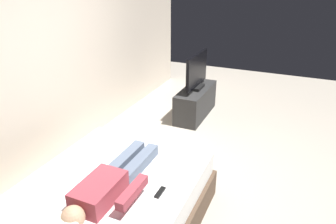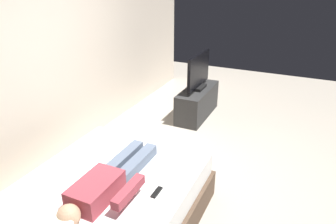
{
  "view_description": "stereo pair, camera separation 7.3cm",
  "coord_description": "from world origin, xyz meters",
  "px_view_note": "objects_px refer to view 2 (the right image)",
  "views": [
    {
      "loc": [
        -2.78,
        -1.03,
        2.27
      ],
      "look_at": [
        0.43,
        0.4,
        0.69
      ],
      "focal_mm": 33.02,
      "sensor_mm": 36.0,
      "label": 1
    },
    {
      "loc": [
        -2.74,
        -1.09,
        2.27
      ],
      "look_at": [
        0.43,
        0.4,
        0.69
      ],
      "focal_mm": 33.02,
      "sensor_mm": 36.0,
      "label": 2
    }
  ],
  "objects_px": {
    "tv_stand": "(197,102)",
    "tv": "(199,72)",
    "person": "(107,183)",
    "bed": "(100,214)",
    "remote": "(157,192)"
  },
  "relations": [
    {
      "from": "bed",
      "to": "person",
      "type": "height_order",
      "value": "person"
    },
    {
      "from": "bed",
      "to": "person",
      "type": "xyz_separation_m",
      "value": [
        0.03,
        -0.09,
        0.36
      ]
    },
    {
      "from": "remote",
      "to": "tv",
      "type": "distance_m",
      "value": 2.82
    },
    {
      "from": "person",
      "to": "bed",
      "type": "bearing_deg",
      "value": 107.89
    },
    {
      "from": "person",
      "to": "tv_stand",
      "type": "xyz_separation_m",
      "value": [
        2.89,
        0.22,
        -0.37
      ]
    },
    {
      "from": "person",
      "to": "tv",
      "type": "bearing_deg",
      "value": 4.38
    },
    {
      "from": "bed",
      "to": "tv",
      "type": "relative_size",
      "value": 2.36
    },
    {
      "from": "remote",
      "to": "tv_stand",
      "type": "relative_size",
      "value": 0.14
    },
    {
      "from": "bed",
      "to": "person",
      "type": "bearing_deg",
      "value": -72.11
    },
    {
      "from": "person",
      "to": "remote",
      "type": "height_order",
      "value": "person"
    },
    {
      "from": "tv_stand",
      "to": "tv",
      "type": "bearing_deg",
      "value": 0.0
    },
    {
      "from": "tv",
      "to": "remote",
      "type": "bearing_deg",
      "value": -167.12
    },
    {
      "from": "person",
      "to": "remote",
      "type": "bearing_deg",
      "value": -69.53
    },
    {
      "from": "tv",
      "to": "person",
      "type": "bearing_deg",
      "value": -175.62
    },
    {
      "from": "person",
      "to": "remote",
      "type": "distance_m",
      "value": 0.44
    }
  ]
}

